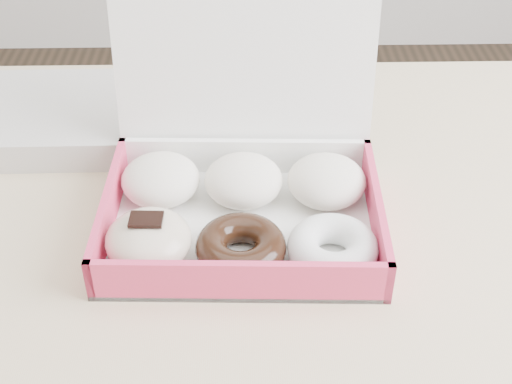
{
  "coord_description": "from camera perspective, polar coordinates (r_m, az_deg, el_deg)",
  "views": [
    {
      "loc": [
        -0.08,
        -0.6,
        1.27
      ],
      "look_at": [
        -0.06,
        0.03,
        0.79
      ],
      "focal_mm": 50.0,
      "sensor_mm": 36.0,
      "label": 1
    }
  ],
  "objects": [
    {
      "name": "donut_box",
      "position": [
        0.79,
        -1.31,
        -0.32
      ],
      "size": [
        0.31,
        0.27,
        0.22
      ],
      "rotation": [
        0.0,
        0.0,
        -0.03
      ],
      "color": "white",
      "rests_on": "table"
    },
    {
      "name": "table",
      "position": [
        0.85,
        4.35,
        -7.14
      ],
      "size": [
        1.2,
        0.8,
        0.75
      ],
      "color": "#D1B289",
      "rests_on": "ground"
    },
    {
      "name": "newspapers",
      "position": [
        0.98,
        -14.12,
        5.82
      ],
      "size": [
        0.25,
        0.2,
        0.04
      ],
      "primitive_type": "cube",
      "rotation": [
        0.0,
        0.0,
        0.01
      ],
      "color": "silver",
      "rests_on": "table"
    }
  ]
}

